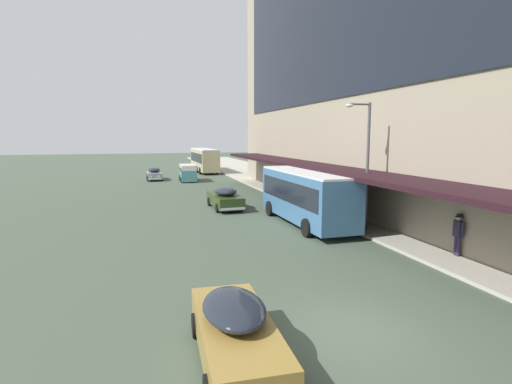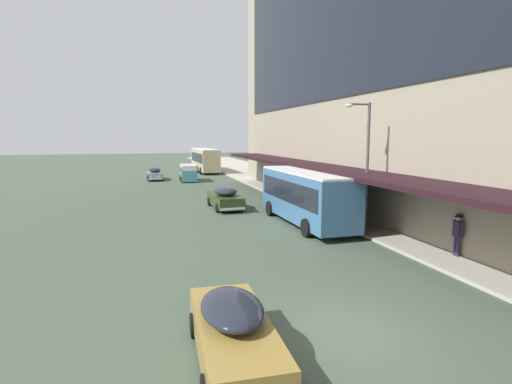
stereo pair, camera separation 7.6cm
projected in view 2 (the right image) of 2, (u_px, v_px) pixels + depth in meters
ground at (347, 332)px, 10.93m from camera, size 240.00×240.00×0.00m
transit_bus_kerbside_front at (305, 194)px, 24.06m from camera, size 2.76×9.35×3.25m
transit_bus_kerbside_rear at (205, 159)px, 59.49m from camera, size 2.81×11.41×3.45m
sedan_oncoming_rear at (225, 198)px, 29.52m from camera, size 2.06×4.98×1.64m
sedan_trailing_near at (233, 331)px, 9.46m from camera, size 1.99×4.88×1.50m
sedan_oncoming_front at (155, 174)px, 48.88m from camera, size 1.86×4.50×1.54m
vw_van at (188, 172)px, 47.64m from camera, size 2.01×4.60×1.96m
pedestrian_at_kerb at (458, 233)px, 17.27m from camera, size 0.33×0.62×1.86m
street_lamp at (365, 157)px, 21.67m from camera, size 1.50×0.28×6.96m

